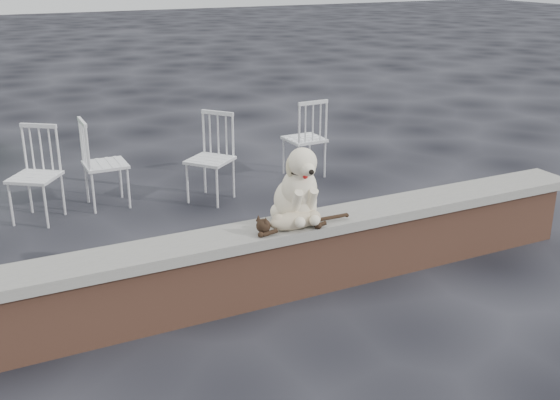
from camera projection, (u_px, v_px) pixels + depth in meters
name	position (u px, v px, depth m)	size (l,w,h in m)	color
ground	(249.00, 301.00, 5.03)	(60.00, 60.00, 0.00)	black
brick_wall	(248.00, 272.00, 4.94)	(6.00, 0.30, 0.50)	brown
capstone	(248.00, 236.00, 4.84)	(6.20, 0.40, 0.08)	slate
dog	(295.00, 182.00, 4.93)	(0.40, 0.53, 0.62)	beige
cat	(295.00, 219.00, 4.85)	(0.91, 0.22, 0.15)	tan
chair_e	(105.00, 163.00, 6.83)	(0.56, 0.56, 0.94)	white
chair_d	(210.00, 158.00, 6.98)	(0.56, 0.56, 0.94)	white
chair_b	(34.00, 175.00, 6.43)	(0.56, 0.56, 0.94)	white
chair_c	(304.00, 137.00, 7.79)	(0.56, 0.56, 0.94)	white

